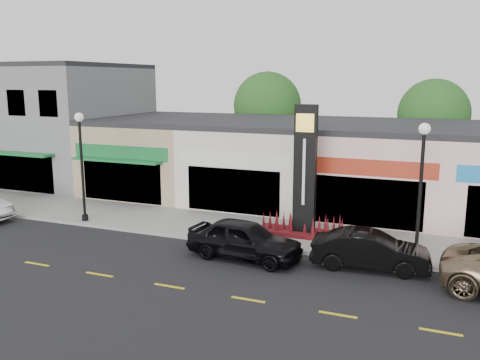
{
  "coord_description": "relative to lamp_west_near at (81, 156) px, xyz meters",
  "views": [
    {
      "loc": [
        8.6,
        -17.82,
        7.22
      ],
      "look_at": [
        -0.08,
        4.0,
        2.56
      ],
      "focal_mm": 38.0,
      "sensor_mm": 36.0,
      "label": 1
    }
  ],
  "objects": [
    {
      "name": "ground",
      "position": [
        8.0,
        -2.5,
        -3.48
      ],
      "size": [
        120.0,
        120.0,
        0.0
      ],
      "primitive_type": "plane",
      "color": "black",
      "rests_on": "ground"
    },
    {
      "name": "sidewalk",
      "position": [
        8.0,
        1.85,
        -3.4
      ],
      "size": [
        52.0,
        4.3,
        0.15
      ],
      "primitive_type": "cube",
      "color": "gray",
      "rests_on": "ground"
    },
    {
      "name": "curb",
      "position": [
        8.0,
        -0.4,
        -3.4
      ],
      "size": [
        52.0,
        0.2,
        0.15
      ],
      "primitive_type": "cube",
      "color": "gray",
      "rests_on": "ground"
    },
    {
      "name": "building_grey_2story",
      "position": [
        -10.0,
        8.98,
        0.67
      ],
      "size": [
        12.0,
        10.95,
        8.3
      ],
      "color": "slate",
      "rests_on": "ground"
    },
    {
      "name": "shop_beige",
      "position": [
        -0.5,
        8.96,
        -1.08
      ],
      "size": [
        7.0,
        10.85,
        4.8
      ],
      "color": "tan",
      "rests_on": "ground"
    },
    {
      "name": "shop_cream",
      "position": [
        6.5,
        8.97,
        -1.08
      ],
      "size": [
        7.0,
        10.01,
        4.8
      ],
      "color": "silver",
      "rests_on": "ground"
    },
    {
      "name": "shop_pink_w",
      "position": [
        13.5,
        8.97,
        -1.08
      ],
      "size": [
        7.0,
        10.01,
        4.8
      ],
      "color": "beige",
      "rests_on": "ground"
    },
    {
      "name": "tree_rear_west",
      "position": [
        4.0,
        17.0,
        1.74
      ],
      "size": [
        5.2,
        5.2,
        7.83
      ],
      "color": "#382619",
      "rests_on": "ground"
    },
    {
      "name": "tree_rear_mid",
      "position": [
        16.0,
        17.0,
        1.41
      ],
      "size": [
        4.8,
        4.8,
        7.29
      ],
      "color": "#382619",
      "rests_on": "ground"
    },
    {
      "name": "lamp_west_near",
      "position": [
        0.0,
        0.0,
        0.0
      ],
      "size": [
        0.44,
        0.44,
        5.47
      ],
      "color": "black",
      "rests_on": "sidewalk"
    },
    {
      "name": "lamp_east_near",
      "position": [
        16.0,
        0.0,
        0.0
      ],
      "size": [
        0.44,
        0.44,
        5.47
      ],
      "color": "black",
      "rests_on": "sidewalk"
    },
    {
      "name": "pylon_sign",
      "position": [
        11.0,
        1.7,
        -1.2
      ],
      "size": [
        4.2,
        1.3,
        6.0
      ],
      "color": "#57100F",
      "rests_on": "sidewalk"
    },
    {
      "name": "car_black_sedan",
      "position": [
        9.45,
        -1.84,
        -2.66
      ],
      "size": [
        2.38,
        4.94,
        1.63
      ],
      "primitive_type": "imported",
      "rotation": [
        0.0,
        0.0,
        1.47
      ],
      "color": "black",
      "rests_on": "ground"
    },
    {
      "name": "car_black_conv",
      "position": [
        14.37,
        -1.09,
        -2.74
      ],
      "size": [
        1.9,
        4.58,
        1.48
      ],
      "primitive_type": "imported",
      "rotation": [
        0.0,
        0.0,
        1.65
      ],
      "color": "black",
      "rests_on": "ground"
    }
  ]
}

